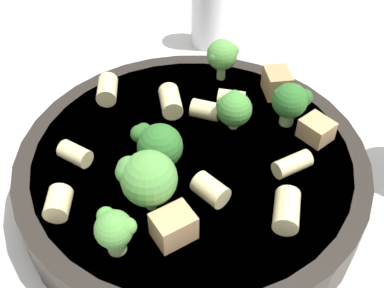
{
  "coord_description": "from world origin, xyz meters",
  "views": [
    {
      "loc": [
        -0.12,
        -0.22,
        0.29
      ],
      "look_at": [
        0.0,
        0.0,
        0.05
      ],
      "focal_mm": 45.0,
      "sensor_mm": 36.0,
      "label": 1
    }
  ],
  "objects_px": {
    "broccoli_floret_4": "(156,142)",
    "rigatoni_0": "(210,190)",
    "broccoli_floret_1": "(222,55)",
    "chicken_chunk_2": "(277,83)",
    "rigatoni_8": "(75,154)",
    "pepper_shaker": "(208,2)",
    "rigatoni_5": "(287,210)",
    "rigatoni_2": "(205,110)",
    "rigatoni_4": "(292,164)",
    "pasta_bowl": "(192,169)",
    "broccoli_floret_5": "(145,177)",
    "rigatoni_1": "(107,89)",
    "chicken_chunk_0": "(316,130)",
    "rigatoni_6": "(231,99)",
    "broccoli_floret_2": "(115,229)",
    "rigatoni_7": "(171,101)",
    "chicken_chunk_1": "(174,226)",
    "broccoli_floret_3": "(234,108)",
    "rigatoni_3": "(58,203)",
    "broccoli_floret_0": "(291,101)"
  },
  "relations": [
    {
      "from": "broccoli_floret_4",
      "to": "rigatoni_0",
      "type": "bearing_deg",
      "value": -70.67
    },
    {
      "from": "broccoli_floret_1",
      "to": "chicken_chunk_2",
      "type": "bearing_deg",
      "value": -52.8
    },
    {
      "from": "rigatoni_8",
      "to": "pepper_shaker",
      "type": "xyz_separation_m",
      "value": [
        0.2,
        0.15,
        0.0
      ]
    },
    {
      "from": "broccoli_floret_4",
      "to": "rigatoni_5",
      "type": "bearing_deg",
      "value": -59.45
    },
    {
      "from": "rigatoni_2",
      "to": "rigatoni_4",
      "type": "height_order",
      "value": "rigatoni_2"
    },
    {
      "from": "broccoli_floret_1",
      "to": "rigatoni_4",
      "type": "bearing_deg",
      "value": -96.12
    },
    {
      "from": "pasta_bowl",
      "to": "broccoli_floret_5",
      "type": "height_order",
      "value": "broccoli_floret_5"
    },
    {
      "from": "rigatoni_1",
      "to": "chicken_chunk_2",
      "type": "distance_m",
      "value": 0.14
    },
    {
      "from": "broccoli_floret_5",
      "to": "rigatoni_8",
      "type": "relative_size",
      "value": 1.98
    },
    {
      "from": "rigatoni_8",
      "to": "chicken_chunk_0",
      "type": "bearing_deg",
      "value": -20.49
    },
    {
      "from": "rigatoni_4",
      "to": "rigatoni_6",
      "type": "xyz_separation_m",
      "value": [
        0.0,
        0.08,
        0.0
      ]
    },
    {
      "from": "rigatoni_1",
      "to": "chicken_chunk_0",
      "type": "xyz_separation_m",
      "value": [
        0.12,
        -0.12,
        -0.0
      ]
    },
    {
      "from": "broccoli_floret_2",
      "to": "broccoli_floret_5",
      "type": "xyz_separation_m",
      "value": [
        0.03,
        0.02,
        0.01
      ]
    },
    {
      "from": "rigatoni_5",
      "to": "rigatoni_6",
      "type": "relative_size",
      "value": 1.33
    },
    {
      "from": "broccoli_floret_4",
      "to": "rigatoni_4",
      "type": "height_order",
      "value": "broccoli_floret_4"
    },
    {
      "from": "rigatoni_7",
      "to": "chicken_chunk_1",
      "type": "bearing_deg",
      "value": -115.66
    },
    {
      "from": "rigatoni_1",
      "to": "chicken_chunk_0",
      "type": "distance_m",
      "value": 0.17
    },
    {
      "from": "rigatoni_2",
      "to": "rigatoni_7",
      "type": "bearing_deg",
      "value": 132.11
    },
    {
      "from": "chicken_chunk_1",
      "to": "rigatoni_4",
      "type": "bearing_deg",
      "value": 6.06
    },
    {
      "from": "broccoli_floret_3",
      "to": "chicken_chunk_1",
      "type": "height_order",
      "value": "broccoli_floret_3"
    },
    {
      "from": "rigatoni_2",
      "to": "broccoli_floret_1",
      "type": "bearing_deg",
      "value": 45.77
    },
    {
      "from": "rigatoni_3",
      "to": "pepper_shaker",
      "type": "bearing_deg",
      "value": 40.63
    },
    {
      "from": "broccoli_floret_1",
      "to": "rigatoni_7",
      "type": "height_order",
      "value": "broccoli_floret_1"
    },
    {
      "from": "rigatoni_2",
      "to": "broccoli_floret_4",
      "type": "bearing_deg",
      "value": -154.48
    },
    {
      "from": "rigatoni_7",
      "to": "rigatoni_8",
      "type": "distance_m",
      "value": 0.09
    },
    {
      "from": "broccoli_floret_0",
      "to": "rigatoni_1",
      "type": "xyz_separation_m",
      "value": [
        -0.11,
        0.1,
        -0.01
      ]
    },
    {
      "from": "rigatoni_1",
      "to": "chicken_chunk_1",
      "type": "distance_m",
      "value": 0.15
    },
    {
      "from": "rigatoni_3",
      "to": "rigatoni_6",
      "type": "relative_size",
      "value": 0.96
    },
    {
      "from": "broccoli_floret_1",
      "to": "rigatoni_6",
      "type": "height_order",
      "value": "broccoli_floret_1"
    },
    {
      "from": "pasta_bowl",
      "to": "broccoli_floret_5",
      "type": "xyz_separation_m",
      "value": [
        -0.05,
        -0.03,
        0.05
      ]
    },
    {
      "from": "rigatoni_0",
      "to": "rigatoni_1",
      "type": "bearing_deg",
      "value": 98.79
    },
    {
      "from": "broccoli_floret_1",
      "to": "broccoli_floret_2",
      "type": "relative_size",
      "value": 1.16
    },
    {
      "from": "broccoli_floret_5",
      "to": "rigatoni_2",
      "type": "relative_size",
      "value": 2.05
    },
    {
      "from": "rigatoni_1",
      "to": "chicken_chunk_1",
      "type": "relative_size",
      "value": 1.09
    },
    {
      "from": "rigatoni_6",
      "to": "broccoli_floret_5",
      "type": "bearing_deg",
      "value": -148.63
    },
    {
      "from": "rigatoni_2",
      "to": "rigatoni_6",
      "type": "distance_m",
      "value": 0.03
    },
    {
      "from": "broccoli_floret_2",
      "to": "rigatoni_7",
      "type": "height_order",
      "value": "broccoli_floret_2"
    },
    {
      "from": "rigatoni_7",
      "to": "rigatoni_6",
      "type": "bearing_deg",
      "value": -22.98
    },
    {
      "from": "rigatoni_4",
      "to": "pepper_shaker",
      "type": "relative_size",
      "value": 0.28
    },
    {
      "from": "rigatoni_8",
      "to": "pepper_shaker",
      "type": "distance_m",
      "value": 0.25
    },
    {
      "from": "rigatoni_2",
      "to": "chicken_chunk_1",
      "type": "height_order",
      "value": "chicken_chunk_1"
    },
    {
      "from": "rigatoni_3",
      "to": "rigatoni_6",
      "type": "xyz_separation_m",
      "value": [
        0.16,
        0.04,
        -0.0
      ]
    },
    {
      "from": "pasta_bowl",
      "to": "rigatoni_7",
      "type": "xyz_separation_m",
      "value": [
        0.01,
        0.05,
        0.03
      ]
    },
    {
      "from": "broccoli_floret_3",
      "to": "chicken_chunk_2",
      "type": "distance_m",
      "value": 0.06
    },
    {
      "from": "rigatoni_7",
      "to": "rigatoni_0",
      "type": "bearing_deg",
      "value": -100.8
    },
    {
      "from": "rigatoni_6",
      "to": "pepper_shaker",
      "type": "distance_m",
      "value": 0.16
    },
    {
      "from": "rigatoni_4",
      "to": "rigatoni_7",
      "type": "height_order",
      "value": "rigatoni_7"
    },
    {
      "from": "rigatoni_2",
      "to": "rigatoni_8",
      "type": "relative_size",
      "value": 0.97
    },
    {
      "from": "broccoli_floret_3",
      "to": "chicken_chunk_1",
      "type": "relative_size",
      "value": 1.25
    },
    {
      "from": "broccoli_floret_3",
      "to": "broccoli_floret_1",
      "type": "bearing_deg",
      "value": 67.21
    }
  ]
}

